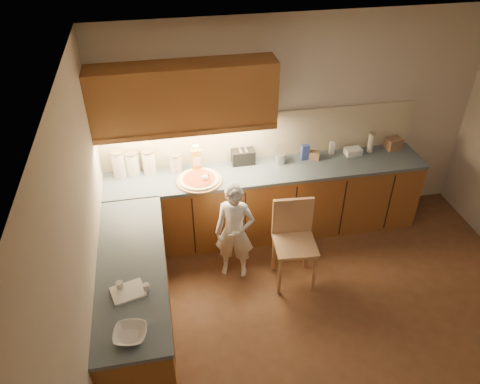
# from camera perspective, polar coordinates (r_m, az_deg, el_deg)

# --- Properties ---
(room) EXTENTS (4.54, 4.50, 2.62)m
(room) POSITION_cam_1_polar(r_m,az_deg,el_deg) (3.84, 15.31, -0.68)
(room) COLOR #54321C
(room) RESTS_ON ground
(l_counter) EXTENTS (3.77, 2.62, 0.92)m
(l_counter) POSITION_cam_1_polar(r_m,az_deg,el_deg) (5.28, -1.41, -4.62)
(l_counter) COLOR #935A2A
(l_counter) RESTS_ON ground
(backsplash) EXTENTS (3.75, 0.02, 0.58)m
(backsplash) POSITION_cam_1_polar(r_m,az_deg,el_deg) (5.55, 2.79, 6.89)
(backsplash) COLOR beige
(backsplash) RESTS_ON l_counter
(upper_cabinets) EXTENTS (1.95, 0.36, 0.73)m
(upper_cabinets) POSITION_cam_1_polar(r_m,az_deg,el_deg) (5.00, -6.86, 11.47)
(upper_cabinets) COLOR #935A2A
(upper_cabinets) RESTS_ON ground
(pizza_on_board) EXTENTS (0.52, 0.52, 0.21)m
(pizza_on_board) POSITION_cam_1_polar(r_m,az_deg,el_deg) (5.24, -4.97, 1.50)
(pizza_on_board) COLOR tan
(pizza_on_board) RESTS_ON l_counter
(child) EXTENTS (0.50, 0.40, 1.18)m
(child) POSITION_cam_1_polar(r_m,az_deg,el_deg) (5.05, -0.65, -4.88)
(child) COLOR white
(child) RESTS_ON ground
(wooden_chair) EXTENTS (0.47, 0.47, 0.98)m
(wooden_chair) POSITION_cam_1_polar(r_m,az_deg,el_deg) (5.06, 6.58, -5.42)
(wooden_chair) COLOR tan
(wooden_chair) RESTS_ON ground
(mixing_bowl) EXTENTS (0.29, 0.29, 0.06)m
(mixing_bowl) POSITION_cam_1_polar(r_m,az_deg,el_deg) (3.77, -13.24, -16.54)
(mixing_bowl) COLOR white
(mixing_bowl) RESTS_ON l_counter
(canister_a) EXTENTS (0.17, 0.17, 0.33)m
(canister_a) POSITION_cam_1_polar(r_m,az_deg,el_deg) (5.41, -14.55, 3.38)
(canister_a) COLOR beige
(canister_a) RESTS_ON l_counter
(canister_b) EXTENTS (0.17, 0.17, 0.29)m
(canister_b) POSITION_cam_1_polar(r_m,az_deg,el_deg) (5.43, -13.03, 3.47)
(canister_b) COLOR silver
(canister_b) RESTS_ON l_counter
(canister_c) EXTENTS (0.16, 0.16, 0.29)m
(canister_c) POSITION_cam_1_polar(r_m,az_deg,el_deg) (5.42, -11.05, 3.70)
(canister_c) COLOR white
(canister_c) RESTS_ON l_counter
(canister_d) EXTENTS (0.14, 0.14, 0.23)m
(canister_d) POSITION_cam_1_polar(r_m,az_deg,el_deg) (5.40, -7.85, 3.58)
(canister_d) COLOR beige
(canister_d) RESTS_ON l_counter
(oil_jug) EXTENTS (0.11, 0.08, 0.33)m
(oil_jug) POSITION_cam_1_polar(r_m,az_deg,el_deg) (5.37, -5.32, 3.98)
(oil_jug) COLOR gold
(oil_jug) RESTS_ON l_counter
(toaster) EXTENTS (0.27, 0.15, 0.18)m
(toaster) POSITION_cam_1_polar(r_m,az_deg,el_deg) (5.52, 0.39, 4.32)
(toaster) COLOR black
(toaster) RESTS_ON l_counter
(steel_pot) EXTENTS (0.16, 0.16, 0.13)m
(steel_pot) POSITION_cam_1_polar(r_m,az_deg,el_deg) (5.57, 4.89, 4.21)
(steel_pot) COLOR #B2B2B7
(steel_pot) RESTS_ON l_counter
(blue_box) EXTENTS (0.10, 0.07, 0.19)m
(blue_box) POSITION_cam_1_polar(r_m,az_deg,el_deg) (5.65, 7.93, 4.84)
(blue_box) COLOR #3546A0
(blue_box) RESTS_ON l_counter
(card_box_a) EXTENTS (0.16, 0.14, 0.09)m
(card_box_a) POSITION_cam_1_polar(r_m,az_deg,el_deg) (5.70, 8.98, 4.46)
(card_box_a) COLOR #9D7A54
(card_box_a) RESTS_ON l_counter
(white_bottle) EXTENTS (0.06, 0.06, 0.17)m
(white_bottle) POSITION_cam_1_polar(r_m,az_deg,el_deg) (5.81, 11.14, 5.30)
(white_bottle) COLOR silver
(white_bottle) RESTS_ON l_counter
(flat_pack) EXTENTS (0.20, 0.15, 0.08)m
(flat_pack) POSITION_cam_1_polar(r_m,az_deg,el_deg) (5.88, 13.61, 4.83)
(flat_pack) COLOR white
(flat_pack) RESTS_ON l_counter
(tall_jar) EXTENTS (0.08, 0.08, 0.26)m
(tall_jar) POSITION_cam_1_polar(r_m,az_deg,el_deg) (5.95, 15.68, 5.89)
(tall_jar) COLOR silver
(tall_jar) RESTS_ON l_counter
(card_box_b) EXTENTS (0.21, 0.17, 0.15)m
(card_box_b) POSITION_cam_1_polar(r_m,az_deg,el_deg) (6.12, 18.20, 5.64)
(card_box_b) COLOR #986D52
(card_box_b) RESTS_ON l_counter
(dough_cloth) EXTENTS (0.31, 0.27, 0.02)m
(dough_cloth) POSITION_cam_1_polar(r_m,az_deg,el_deg) (4.09, -13.49, -11.73)
(dough_cloth) COLOR white
(dough_cloth) RESTS_ON l_counter
(spice_jar_a) EXTENTS (0.07, 0.07, 0.08)m
(spice_jar_a) POSITION_cam_1_polar(r_m,az_deg,el_deg) (4.10, -14.43, -11.02)
(spice_jar_a) COLOR silver
(spice_jar_a) RESTS_ON l_counter
(spice_jar_b) EXTENTS (0.06, 0.06, 0.07)m
(spice_jar_b) POSITION_cam_1_polar(r_m,az_deg,el_deg) (4.05, -11.34, -11.34)
(spice_jar_b) COLOR white
(spice_jar_b) RESTS_ON l_counter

